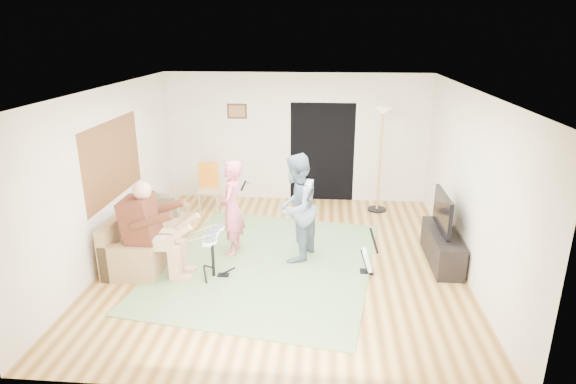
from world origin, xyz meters
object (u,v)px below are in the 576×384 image
at_px(sofa, 145,239).
at_px(singer, 232,208).
at_px(television, 443,212).
at_px(drum_kit, 213,257).
at_px(guitar_spare, 368,260).
at_px(torchiere_lamp, 381,141).
at_px(tv_cabinet, 442,247).
at_px(dining_chair, 209,194).
at_px(guitarist, 296,208).

xyz_separation_m(sofa, singer, (1.43, 0.17, 0.52)).
bearing_deg(television, singer, 179.33).
relative_size(sofa, drum_kit, 2.75).
bearing_deg(singer, guitar_spare, 78.56).
distance_m(torchiere_lamp, television, 2.45).
height_order(sofa, torchiere_lamp, torchiere_lamp).
height_order(sofa, tv_cabinet, sofa).
relative_size(sofa, singer, 1.26).
xyz_separation_m(drum_kit, dining_chair, (-0.72, 2.77, 0.03)).
xyz_separation_m(singer, tv_cabinet, (3.36, -0.04, -0.54)).
bearing_deg(sofa, television, 1.56).
bearing_deg(torchiere_lamp, singer, -139.06).
distance_m(singer, dining_chair, 2.18).
xyz_separation_m(guitarist, dining_chair, (-1.90, 2.06, -0.52)).
bearing_deg(television, guitar_spare, -157.59).
bearing_deg(guitarist, sofa, -69.92).
height_order(drum_kit, television, television).
distance_m(dining_chair, tv_cabinet, 4.66).
xyz_separation_m(sofa, torchiere_lamp, (3.99, 2.39, 1.17)).
bearing_deg(dining_chair, sofa, -114.64).
bearing_deg(drum_kit, singer, 79.98).
bearing_deg(dining_chair, guitar_spare, -48.72).
distance_m(drum_kit, guitarist, 1.49).
bearing_deg(sofa, drum_kit, -26.77).
bearing_deg(torchiere_lamp, television, -71.67).
height_order(guitarist, dining_chair, guitarist).
height_order(drum_kit, tv_cabinet, drum_kit).
distance_m(drum_kit, tv_cabinet, 3.59).
xyz_separation_m(torchiere_lamp, television, (0.75, -2.26, -0.59)).
bearing_deg(guitar_spare, singer, 166.64).
distance_m(guitarist, dining_chair, 2.85).
bearing_deg(sofa, guitarist, 1.30).
bearing_deg(guitarist, dining_chair, -118.53).
relative_size(drum_kit, dining_chair, 0.75).
bearing_deg(dining_chair, tv_cabinet, -34.76).
height_order(sofa, drum_kit, sofa).
bearing_deg(singer, dining_chair, -154.25).
height_order(singer, torchiere_lamp, torchiere_lamp).
relative_size(guitarist, guitar_spare, 2.34).
relative_size(torchiere_lamp, tv_cabinet, 1.50).
height_order(guitarist, television, guitarist).
height_order(sofa, singer, singer).
height_order(singer, tv_cabinet, singer).
bearing_deg(guitarist, torchiere_lamp, 165.70).
distance_m(sofa, dining_chair, 2.19).
relative_size(singer, guitar_spare, 2.13).
xyz_separation_m(dining_chair, tv_cabinet, (4.22, -1.99, -0.10)).
xyz_separation_m(singer, television, (3.31, -0.04, 0.06)).
distance_m(sofa, tv_cabinet, 4.79).
distance_m(sofa, singer, 1.53).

